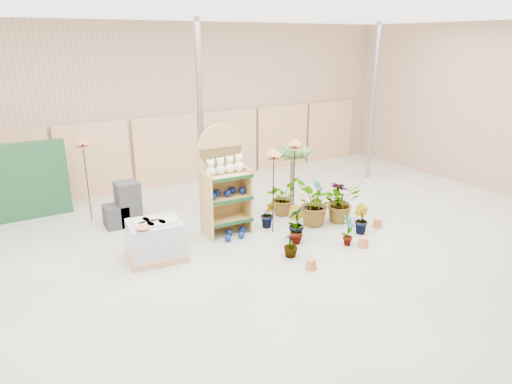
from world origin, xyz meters
TOP-DOWN VIEW (x-y plane):
  - room at (0.00, 0.91)m, footprint 15.20×12.10m
  - display_shelf at (-0.15, 2.13)m, footprint 1.02×0.68m
  - teddy_bears at (-0.12, 2.02)m, footprint 0.87×0.23m
  - gazing_balls_shelf at (-0.15, 1.98)m, footprint 0.87×0.30m
  - gazing_balls_floor at (-0.11, 1.67)m, footprint 0.63×0.39m
  - pallet_stack at (-1.89, 1.60)m, footprint 1.16×1.01m
  - charcoal_planters at (-1.93, 3.59)m, footprint 0.80×0.50m
  - trellis_stock at (-3.80, 5.20)m, footprint 2.00×0.30m
  - offer_sign at (0.10, 2.98)m, footprint 0.50×0.08m
  - bird_table_front at (0.72, 1.48)m, footprint 0.34×0.34m
  - bird_table_right at (1.82, 2.26)m, footprint 0.34×0.34m
  - bird_table_back at (-2.53, 4.29)m, footprint 0.34×0.34m
  - palm at (2.11, 2.74)m, footprint 0.70×0.70m
  - potted_plant_0 at (0.83, 0.75)m, footprint 0.49×0.36m
  - potted_plant_1 at (0.91, 0.92)m, footprint 0.33×0.41m
  - potted_plant_2 at (1.73, 1.31)m, footprint 1.24×1.25m
  - potted_plant_3 at (2.52, 1.39)m, footprint 0.66×0.66m
  - potted_plant_4 at (2.46, 2.13)m, footprint 0.50×0.46m
  - potted_plant_5 at (0.79, 1.76)m, footprint 0.44×0.41m
  - potted_plant_6 at (1.52, 2.30)m, footprint 1.04×1.02m
  - potted_plant_7 at (0.37, 0.31)m, footprint 0.29×0.29m
  - potted_plant_8 at (1.67, 0.12)m, footprint 0.41×0.37m
  - potted_plant_9 at (2.33, 0.47)m, footprint 0.34×0.39m
  - potted_plant_10 at (2.41, 1.21)m, footprint 0.97×0.89m
  - potted_plant_11 at (0.52, 2.56)m, footprint 0.46×0.46m

SIDE VIEW (x-z plane):
  - gazing_balls_floor at x=-0.11m, z-range 0.00..0.15m
  - potted_plant_7 at x=0.37m, z-range 0.00..0.50m
  - potted_plant_5 at x=0.79m, z-range 0.00..0.64m
  - potted_plant_9 at x=2.33m, z-range 0.00..0.65m
  - potted_plant_8 at x=1.67m, z-range 0.00..0.65m
  - potted_plant_11 at x=0.52m, z-range 0.00..0.72m
  - potted_plant_1 at x=0.91m, z-range 0.00..0.73m
  - pallet_stack at x=-1.89m, z-range -0.01..0.78m
  - potted_plant_4 at x=2.46m, z-range 0.00..0.78m
  - charcoal_planters at x=-1.93m, z-range -0.08..0.92m
  - potted_plant_0 at x=0.83m, z-range 0.00..0.87m
  - potted_plant_6 at x=1.52m, z-range 0.00..0.87m
  - potted_plant_3 at x=2.52m, z-range 0.00..0.91m
  - potted_plant_10 at x=2.41m, z-range 0.00..0.93m
  - potted_plant_2 at x=1.73m, z-range 0.00..1.05m
  - trellis_stock at x=-3.80m, z-range 0.00..1.80m
  - gazing_balls_shelf at x=-0.15m, z-range 0.84..1.01m
  - display_shelf at x=-0.15m, z-range -0.10..2.26m
  - palm at x=2.11m, z-range 0.55..2.15m
  - teddy_bears at x=-0.12m, z-range 1.31..1.68m
  - offer_sign at x=0.10m, z-range 0.47..2.67m
  - bird_table_right at x=1.82m, z-range 0.79..2.63m
  - bird_table_front at x=0.72m, z-range 0.81..2.70m
  - bird_table_back at x=-2.53m, z-range 0.85..2.85m
  - room at x=0.00m, z-range -0.14..4.56m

